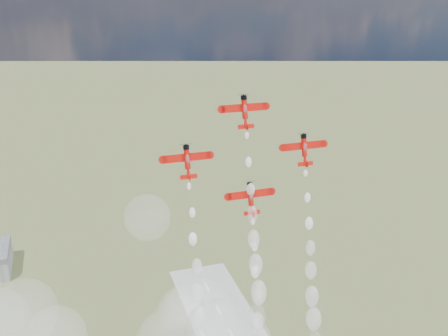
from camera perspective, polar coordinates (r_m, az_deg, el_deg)
plane_lead at (r=125.75m, az=2.27°, el=6.23°), size 11.43×4.29×8.03m
plane_left at (r=122.08m, az=-4.02°, el=0.79°), size 11.43×4.29×8.03m
plane_right at (r=131.98m, az=8.73°, el=2.07°), size 11.43×4.29×8.03m
plane_slot at (r=127.59m, az=2.93°, el=-3.23°), size 11.43×4.29×8.03m
smoke_trail_lead at (r=136.21m, az=3.87°, el=-16.09°), size 5.68×17.32×58.96m
drifted_smoke_cloud at (r=141.74m, az=-13.22°, el=-16.59°), size 74.04×39.15×52.82m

